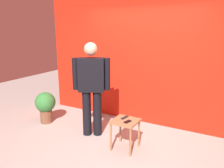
% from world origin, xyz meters
% --- Properties ---
extents(ground_plane, '(12.00, 12.00, 0.00)m').
position_xyz_m(ground_plane, '(0.00, 0.00, 0.00)').
color(ground_plane, '#9E9991').
extents(back_wall_red, '(4.62, 0.12, 2.85)m').
position_xyz_m(back_wall_red, '(0.00, 1.44, 1.43)').
color(back_wall_red, red).
rests_on(back_wall_red, ground_plane).
extents(standing_person, '(0.68, 0.43, 1.79)m').
position_xyz_m(standing_person, '(-0.54, 0.34, 1.00)').
color(standing_person, black).
rests_on(standing_person, ground_plane).
extents(side_table, '(0.42, 0.42, 0.52)m').
position_xyz_m(side_table, '(0.26, 0.16, 0.42)').
color(side_table, olive).
rests_on(side_table, ground_plane).
extents(cell_phone, '(0.10, 0.16, 0.01)m').
position_xyz_m(cell_phone, '(0.32, 0.11, 0.53)').
color(cell_phone, black).
rests_on(cell_phone, side_table).
extents(tv_remote, '(0.08, 0.18, 0.02)m').
position_xyz_m(tv_remote, '(0.20, 0.24, 0.53)').
color(tv_remote, black).
rests_on(tv_remote, side_table).
extents(potted_plant, '(0.44, 0.44, 0.69)m').
position_xyz_m(potted_plant, '(-1.76, 0.33, 0.41)').
color(potted_plant, brown).
rests_on(potted_plant, ground_plane).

